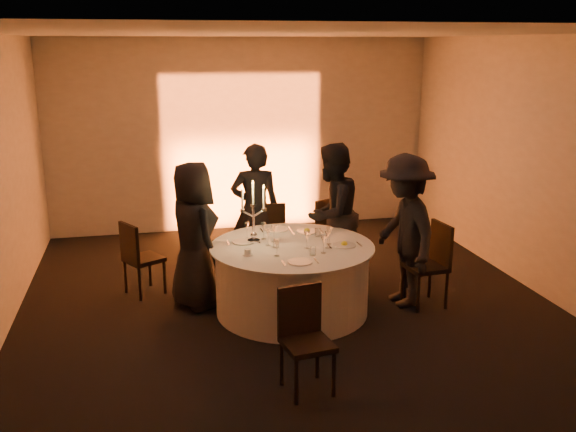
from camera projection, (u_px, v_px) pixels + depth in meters
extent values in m
plane|color=black|center=(292.00, 311.00, 7.19)|extent=(7.00, 7.00, 0.00)
plane|color=silver|center=(292.00, 33.00, 6.41)|extent=(7.00, 7.00, 0.00)
plane|color=#BAB4AD|center=(242.00, 135.00, 10.09)|extent=(7.00, 0.00, 7.00)
plane|color=#BAB4AD|center=(437.00, 308.00, 3.50)|extent=(7.00, 0.00, 7.00)
plane|color=#BAB4AD|center=(544.00, 168.00, 7.44)|extent=(0.00, 7.00, 7.00)
cube|color=black|center=(246.00, 229.00, 10.19)|extent=(0.25, 0.12, 0.10)
cylinder|color=black|center=(292.00, 310.00, 7.18)|extent=(0.60, 0.60, 0.03)
cylinder|color=black|center=(292.00, 279.00, 7.09)|extent=(0.20, 0.20, 0.75)
cylinder|color=silver|center=(292.00, 279.00, 7.09)|extent=(1.68, 1.68, 0.75)
cylinder|color=silver|center=(292.00, 246.00, 6.99)|extent=(1.80, 1.80, 0.02)
cube|color=black|center=(144.00, 259.00, 7.60)|extent=(0.53, 0.53, 0.05)
cube|color=black|center=(129.00, 243.00, 7.42)|extent=(0.23, 0.36, 0.45)
cylinder|color=black|center=(165.00, 277.00, 7.64)|extent=(0.04, 0.04, 0.42)
cylinder|color=black|center=(150.00, 270.00, 7.88)|extent=(0.04, 0.04, 0.42)
cylinder|color=black|center=(140.00, 284.00, 7.42)|extent=(0.04, 0.04, 0.42)
cylinder|color=black|center=(125.00, 276.00, 7.66)|extent=(0.04, 0.04, 0.42)
cube|color=black|center=(267.00, 237.00, 8.41)|extent=(0.41, 0.41, 0.05)
cube|color=black|center=(270.00, 222.00, 8.17)|extent=(0.41, 0.04, 0.47)
cylinder|color=black|center=(277.00, 248.00, 8.67)|extent=(0.04, 0.04, 0.44)
cylinder|color=black|center=(252.00, 250.00, 8.60)|extent=(0.04, 0.04, 0.44)
cylinder|color=black|center=(283.00, 256.00, 8.34)|extent=(0.04, 0.04, 0.44)
cylinder|color=black|center=(256.00, 258.00, 8.27)|extent=(0.04, 0.04, 0.44)
cube|color=black|center=(318.00, 229.00, 8.82)|extent=(0.51, 0.51, 0.05)
cube|color=black|center=(327.00, 215.00, 8.62)|extent=(0.37, 0.20, 0.44)
cylinder|color=black|center=(320.00, 239.00, 9.10)|extent=(0.04, 0.04, 0.41)
cylinder|color=black|center=(301.00, 244.00, 8.91)|extent=(0.04, 0.04, 0.41)
cylinder|color=black|center=(335.00, 245.00, 8.85)|extent=(0.04, 0.04, 0.41)
cylinder|color=black|center=(317.00, 250.00, 8.65)|extent=(0.04, 0.04, 0.41)
cube|color=black|center=(425.00, 267.00, 7.24)|extent=(0.46, 0.46, 0.05)
cube|color=black|center=(441.00, 243.00, 7.23)|extent=(0.08, 0.42, 0.48)
cylinder|color=black|center=(402.00, 283.00, 7.41)|extent=(0.04, 0.04, 0.45)
cylinder|color=black|center=(418.00, 294.00, 7.08)|extent=(0.04, 0.04, 0.45)
cylinder|color=black|center=(430.00, 279.00, 7.52)|extent=(0.04, 0.04, 0.45)
cylinder|color=black|center=(446.00, 290.00, 7.19)|extent=(0.04, 0.04, 0.45)
cube|color=black|center=(307.00, 344.00, 5.43)|extent=(0.45, 0.45, 0.05)
cube|color=black|center=(299.00, 310.00, 5.53)|extent=(0.40, 0.10, 0.45)
cylinder|color=black|center=(296.00, 381.00, 5.27)|extent=(0.04, 0.04, 0.43)
cylinder|color=black|center=(334.00, 374.00, 5.39)|extent=(0.04, 0.04, 0.43)
cylinder|color=black|center=(282.00, 363.00, 5.58)|extent=(0.04, 0.04, 0.43)
cylinder|color=black|center=(317.00, 356.00, 5.70)|extent=(0.04, 0.04, 0.43)
imported|color=black|center=(194.00, 235.00, 7.14)|extent=(0.79, 0.95, 1.66)
imported|color=black|center=(255.00, 210.00, 8.16)|extent=(0.67, 0.49, 1.71)
imported|color=black|center=(331.00, 214.00, 7.85)|extent=(1.08, 1.06, 1.75)
imported|color=black|center=(405.00, 231.00, 7.19)|extent=(0.69, 1.15, 1.74)
cylinder|color=white|center=(243.00, 242.00, 7.09)|extent=(0.25, 0.25, 0.01)
cube|color=silver|center=(228.00, 243.00, 7.05)|extent=(0.01, 0.17, 0.01)
cube|color=silver|center=(259.00, 241.00, 7.13)|extent=(0.02, 0.17, 0.01)
cylinder|color=white|center=(276.00, 229.00, 7.57)|extent=(0.28, 0.28, 0.01)
cube|color=silver|center=(262.00, 230.00, 7.53)|extent=(0.02, 0.17, 0.01)
cube|color=silver|center=(290.00, 229.00, 7.60)|extent=(0.02, 0.17, 0.01)
cylinder|color=white|center=(307.00, 232.00, 7.47)|extent=(0.24, 0.24, 0.01)
cube|color=silver|center=(293.00, 233.00, 7.43)|extent=(0.02, 0.17, 0.01)
cube|color=silver|center=(321.00, 231.00, 7.51)|extent=(0.02, 0.17, 0.01)
sphere|color=yellow|center=(307.00, 228.00, 7.46)|extent=(0.07, 0.07, 0.07)
cylinder|color=white|center=(344.00, 245.00, 6.98)|extent=(0.25, 0.25, 0.01)
cube|color=silver|center=(329.00, 246.00, 6.94)|extent=(0.02, 0.17, 0.01)
cube|color=silver|center=(359.00, 244.00, 7.01)|extent=(0.01, 0.17, 0.01)
sphere|color=yellow|center=(344.00, 241.00, 6.96)|extent=(0.07, 0.07, 0.07)
cylinder|color=white|center=(300.00, 262.00, 6.44)|extent=(0.25, 0.25, 0.01)
cube|color=silver|center=(284.00, 263.00, 6.40)|extent=(0.02, 0.17, 0.01)
cube|color=silver|center=(316.00, 261.00, 6.48)|extent=(0.02, 0.17, 0.01)
cylinder|color=white|center=(248.00, 255.00, 6.67)|extent=(0.11, 0.11, 0.01)
cylinder|color=white|center=(248.00, 251.00, 6.67)|extent=(0.07, 0.07, 0.06)
cylinder|color=white|center=(254.00, 241.00, 7.12)|extent=(0.14, 0.14, 0.02)
sphere|color=white|center=(254.00, 235.00, 7.10)|extent=(0.08, 0.08, 0.08)
cylinder|color=white|center=(253.00, 223.00, 7.06)|extent=(0.03, 0.03, 0.37)
cylinder|color=white|center=(253.00, 205.00, 7.01)|extent=(0.06, 0.06, 0.03)
cylinder|color=white|center=(253.00, 194.00, 6.98)|extent=(0.02, 0.02, 0.24)
cone|color=orange|center=(253.00, 182.00, 6.94)|extent=(0.02, 0.02, 0.04)
cylinder|color=white|center=(248.00, 214.00, 7.02)|extent=(0.13, 0.02, 0.09)
cylinder|color=white|center=(243.00, 211.00, 7.00)|extent=(0.06, 0.06, 0.03)
cylinder|color=white|center=(242.00, 200.00, 6.97)|extent=(0.02, 0.02, 0.24)
cone|color=orange|center=(242.00, 187.00, 6.93)|extent=(0.02, 0.02, 0.04)
cylinder|color=white|center=(259.00, 213.00, 7.05)|extent=(0.13, 0.02, 0.09)
cylinder|color=white|center=(264.00, 209.00, 7.05)|extent=(0.06, 0.06, 0.03)
cylinder|color=white|center=(264.00, 198.00, 7.02)|extent=(0.02, 0.02, 0.24)
cone|color=orange|center=(264.00, 186.00, 6.98)|extent=(0.02, 0.02, 0.04)
cylinder|color=silver|center=(263.00, 239.00, 7.22)|extent=(0.06, 0.06, 0.01)
cylinder|color=silver|center=(263.00, 234.00, 7.20)|extent=(0.01, 0.01, 0.10)
cone|color=silver|center=(263.00, 227.00, 7.18)|extent=(0.07, 0.07, 0.09)
cylinder|color=silver|center=(268.00, 245.00, 6.98)|extent=(0.06, 0.06, 0.01)
cylinder|color=silver|center=(268.00, 241.00, 6.97)|extent=(0.01, 0.01, 0.10)
cone|color=silver|center=(268.00, 233.00, 6.95)|extent=(0.07, 0.07, 0.09)
cylinder|color=silver|center=(274.00, 242.00, 7.11)|extent=(0.06, 0.06, 0.01)
cylinder|color=silver|center=(274.00, 237.00, 7.10)|extent=(0.01, 0.01, 0.10)
cone|color=silver|center=(274.00, 229.00, 7.07)|extent=(0.07, 0.07, 0.09)
cylinder|color=silver|center=(247.00, 239.00, 7.22)|extent=(0.06, 0.06, 0.01)
cylinder|color=silver|center=(247.00, 234.00, 7.21)|extent=(0.01, 0.01, 0.10)
cone|color=silver|center=(247.00, 226.00, 7.19)|extent=(0.07, 0.07, 0.09)
cylinder|color=silver|center=(323.00, 253.00, 6.73)|extent=(0.06, 0.06, 0.01)
cylinder|color=silver|center=(323.00, 248.00, 6.72)|extent=(0.01, 0.01, 0.10)
cone|color=silver|center=(324.00, 240.00, 6.69)|extent=(0.07, 0.07, 0.09)
cylinder|color=silver|center=(327.00, 248.00, 6.89)|extent=(0.06, 0.06, 0.01)
cylinder|color=silver|center=(328.00, 243.00, 6.88)|extent=(0.01, 0.01, 0.10)
cone|color=silver|center=(328.00, 235.00, 6.85)|extent=(0.07, 0.07, 0.09)
cylinder|color=silver|center=(277.00, 256.00, 6.64)|extent=(0.06, 0.06, 0.01)
cylinder|color=silver|center=(277.00, 251.00, 6.62)|extent=(0.01, 0.01, 0.10)
cone|color=silver|center=(277.00, 243.00, 6.60)|extent=(0.07, 0.07, 0.09)
cylinder|color=silver|center=(307.00, 248.00, 6.89)|extent=(0.06, 0.06, 0.01)
cylinder|color=silver|center=(307.00, 243.00, 6.88)|extent=(0.01, 0.01, 0.10)
cone|color=silver|center=(307.00, 235.00, 6.85)|extent=(0.07, 0.07, 0.09)
cylinder|color=silver|center=(329.00, 244.00, 7.03)|extent=(0.06, 0.06, 0.01)
cylinder|color=silver|center=(329.00, 239.00, 7.01)|extent=(0.01, 0.01, 0.10)
cone|color=silver|center=(329.00, 232.00, 6.99)|extent=(0.07, 0.07, 0.09)
cylinder|color=silver|center=(276.00, 244.00, 6.90)|extent=(0.07, 0.07, 0.09)
cylinder|color=silver|center=(313.00, 251.00, 6.66)|extent=(0.07, 0.07, 0.09)
cylinder|color=silver|center=(318.00, 232.00, 7.32)|extent=(0.07, 0.07, 0.09)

